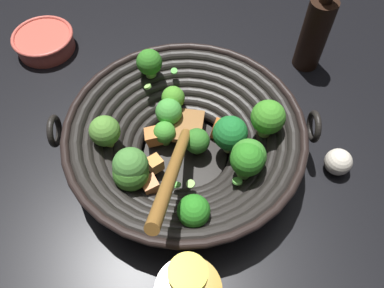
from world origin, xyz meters
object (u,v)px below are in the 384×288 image
at_px(wok, 185,138).
at_px(soy_sauce_bottle, 315,32).
at_px(prep_bowl, 44,41).
at_px(garlic_bulb, 338,162).

distance_m(wok, soy_sauce_bottle, 0.35).
height_order(wok, prep_bowl, wok).
distance_m(soy_sauce_bottle, garlic_bulb, 0.27).
xyz_separation_m(soy_sauce_bottle, garlic_bulb, (-0.23, 0.13, -0.06)).
distance_m(prep_bowl, garlic_bulb, 0.65).
bearing_deg(garlic_bulb, wok, 53.10).
bearing_deg(soy_sauce_bottle, garlic_bulb, 150.75).
bearing_deg(garlic_bulb, soy_sauce_bottle, -29.25).
height_order(soy_sauce_bottle, garlic_bulb, soy_sauce_bottle).
xyz_separation_m(soy_sauce_bottle, prep_bowl, (0.33, 0.46, -0.06)).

